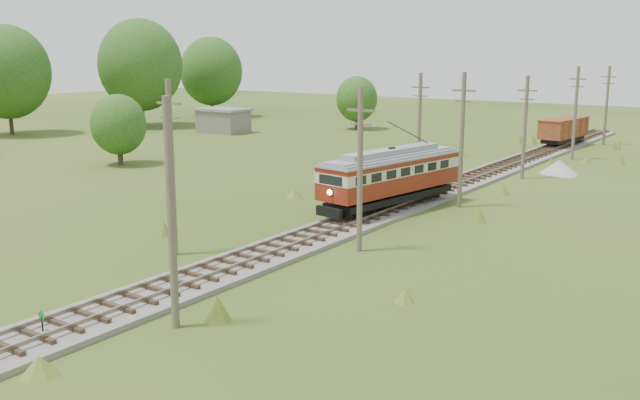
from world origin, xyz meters
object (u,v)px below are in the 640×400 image
Objects in this scene: switch_marker at (42,321)px; streetcar at (391,173)px; gondola at (564,129)px; gravel_pile at (560,168)px.

streetcar is at bearing 89.56° from switch_marker.
streetcar reaches higher than gondola.
streetcar reaches higher than gravel_pile.
streetcar is at bearing -83.49° from gondola.
streetcar is 1.48× the size of gondola.
streetcar is 21.42m from gravel_pile.
gravel_pile is at bearing -67.82° from gondola.
gondola is at bearing 99.19° from streetcar.
streetcar reaches higher than switch_marker.
streetcar is (0.20, 25.79, 1.91)m from switch_marker.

